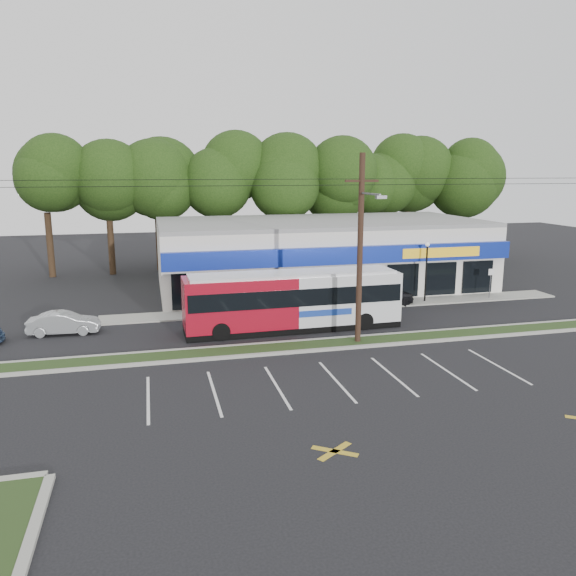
{
  "coord_description": "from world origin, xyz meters",
  "views": [
    {
      "loc": [
        -7.63,
        -26.2,
        9.16
      ],
      "look_at": [
        0.13,
        5.0,
        2.36
      ],
      "focal_mm": 35.0,
      "sensor_mm": 36.0,
      "label": 1
    }
  ],
  "objects_px": {
    "metrobus": "(293,299)",
    "sign_post": "(491,278)",
    "pedestrian_a": "(324,303)",
    "pedestrian_b": "(391,302)",
    "utility_pole": "(358,244)",
    "lamp_post": "(426,265)",
    "car_silver": "(64,323)",
    "car_dark": "(382,295)"
  },
  "relations": [
    {
      "from": "pedestrian_b",
      "to": "sign_post",
      "type": "bearing_deg",
      "value": -161.96
    },
    {
      "from": "sign_post",
      "to": "metrobus",
      "type": "xyz_separation_m",
      "value": [
        -15.69,
        -4.07,
        0.24
      ]
    },
    {
      "from": "sign_post",
      "to": "car_silver",
      "type": "xyz_separation_m",
      "value": [
        -28.58,
        -1.91,
        -0.92
      ]
    },
    {
      "from": "utility_pole",
      "to": "pedestrian_b",
      "type": "distance_m",
      "value": 8.27
    },
    {
      "from": "car_silver",
      "to": "pedestrian_a",
      "type": "bearing_deg",
      "value": -87.07
    },
    {
      "from": "sign_post",
      "to": "utility_pole",
      "type": "bearing_deg",
      "value": -149.85
    },
    {
      "from": "utility_pole",
      "to": "metrobus",
      "type": "height_order",
      "value": "utility_pole"
    },
    {
      "from": "pedestrian_a",
      "to": "car_silver",
      "type": "bearing_deg",
      "value": -34.62
    },
    {
      "from": "lamp_post",
      "to": "sign_post",
      "type": "height_order",
      "value": "lamp_post"
    },
    {
      "from": "car_dark",
      "to": "car_silver",
      "type": "height_order",
      "value": "car_dark"
    },
    {
      "from": "pedestrian_a",
      "to": "pedestrian_b",
      "type": "xyz_separation_m",
      "value": [
        4.37,
        -0.56,
        -0.04
      ]
    },
    {
      "from": "lamp_post",
      "to": "car_silver",
      "type": "height_order",
      "value": "lamp_post"
    },
    {
      "from": "metrobus",
      "to": "sign_post",
      "type": "bearing_deg",
      "value": 13.62
    },
    {
      "from": "lamp_post",
      "to": "car_dark",
      "type": "bearing_deg",
      "value": -174.95
    },
    {
      "from": "lamp_post",
      "to": "metrobus",
      "type": "bearing_deg",
      "value": -158.1
    },
    {
      "from": "car_silver",
      "to": "pedestrian_b",
      "type": "distance_m",
      "value": 19.87
    },
    {
      "from": "lamp_post",
      "to": "pedestrian_b",
      "type": "bearing_deg",
      "value": -144.93
    },
    {
      "from": "lamp_post",
      "to": "car_silver",
      "type": "distance_m",
      "value": 23.77
    },
    {
      "from": "utility_pole",
      "to": "car_dark",
      "type": "relative_size",
      "value": 11.15
    },
    {
      "from": "car_dark",
      "to": "car_silver",
      "type": "relative_size",
      "value": 1.16
    },
    {
      "from": "utility_pole",
      "to": "pedestrian_a",
      "type": "relative_size",
      "value": 28.75
    },
    {
      "from": "car_silver",
      "to": "car_dark",
      "type": "bearing_deg",
      "value": -82.19
    },
    {
      "from": "lamp_post",
      "to": "pedestrian_b",
      "type": "relative_size",
      "value": 2.56
    },
    {
      "from": "sign_post",
      "to": "pedestrian_b",
      "type": "height_order",
      "value": "sign_post"
    },
    {
      "from": "pedestrian_b",
      "to": "lamp_post",
      "type": "bearing_deg",
      "value": -142.21
    },
    {
      "from": "metrobus",
      "to": "pedestrian_a",
      "type": "bearing_deg",
      "value": 39.88
    },
    {
      "from": "sign_post",
      "to": "metrobus",
      "type": "distance_m",
      "value": 16.22
    },
    {
      "from": "sign_post",
      "to": "car_dark",
      "type": "distance_m",
      "value": 8.43
    },
    {
      "from": "lamp_post",
      "to": "pedestrian_b",
      "type": "xyz_separation_m",
      "value": [
        -3.72,
        -2.61,
        -1.84
      ]
    },
    {
      "from": "car_dark",
      "to": "pedestrian_a",
      "type": "xyz_separation_m",
      "value": [
        -4.7,
        -1.75,
        0.11
      ]
    },
    {
      "from": "pedestrian_a",
      "to": "pedestrian_b",
      "type": "relative_size",
      "value": 1.05
    },
    {
      "from": "lamp_post",
      "to": "pedestrian_a",
      "type": "bearing_deg",
      "value": -165.78
    },
    {
      "from": "car_silver",
      "to": "pedestrian_b",
      "type": "bearing_deg",
      "value": -88.77
    },
    {
      "from": "pedestrian_b",
      "to": "car_silver",
      "type": "bearing_deg",
      "value": 1.34
    },
    {
      "from": "lamp_post",
      "to": "sign_post",
      "type": "distance_m",
      "value": 5.13
    },
    {
      "from": "metrobus",
      "to": "car_dark",
      "type": "distance_m",
      "value": 8.39
    },
    {
      "from": "utility_pole",
      "to": "car_dark",
      "type": "xyz_separation_m",
      "value": [
        4.78,
        7.57,
        -4.65
      ]
    },
    {
      "from": "sign_post",
      "to": "metrobus",
      "type": "relative_size",
      "value": 0.18
    },
    {
      "from": "car_dark",
      "to": "car_silver",
      "type": "distance_m",
      "value": 20.28
    },
    {
      "from": "metrobus",
      "to": "car_silver",
      "type": "xyz_separation_m",
      "value": [
        -12.89,
        2.16,
        -1.16
      ]
    },
    {
      "from": "utility_pole",
      "to": "sign_post",
      "type": "bearing_deg",
      "value": 30.15
    },
    {
      "from": "lamp_post",
      "to": "car_silver",
      "type": "relative_size",
      "value": 1.1
    }
  ]
}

